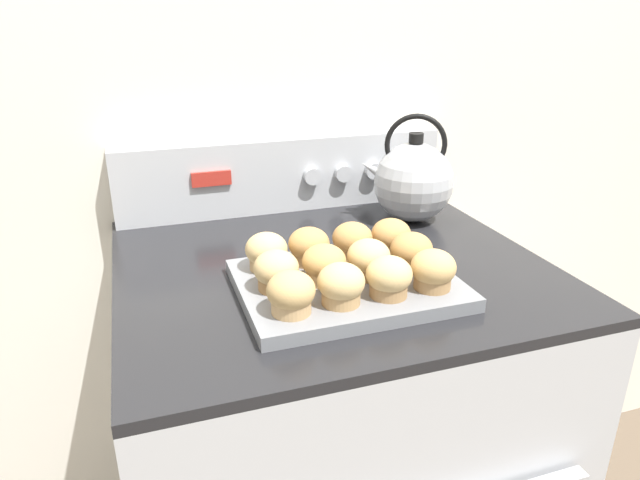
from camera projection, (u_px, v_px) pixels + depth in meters
name	position (u px, v px, depth m)	size (l,w,h in m)	color
wall_back	(275.00, 73.00, 1.23)	(8.00, 0.05, 2.40)	silver
stove_range	(329.00, 459.00, 1.19)	(0.74, 0.71, 0.91)	#B7BABF
control_panel	(285.00, 174.00, 1.26)	(0.73, 0.07, 0.16)	#B7BABF
muffin_pan	(346.00, 285.00, 0.91)	(0.34, 0.27, 0.02)	slate
muffin_r0_c0	(291.00, 294.00, 0.79)	(0.07, 0.07, 0.06)	tan
muffin_r0_c1	(341.00, 285.00, 0.82)	(0.07, 0.07, 0.06)	tan
muffin_r0_c2	(389.00, 277.00, 0.84)	(0.07, 0.07, 0.06)	#A37A4C
muffin_r0_c3	(433.00, 270.00, 0.87)	(0.07, 0.07, 0.06)	#A37A4C
muffin_r1_c0	(276.00, 271.00, 0.86)	(0.07, 0.07, 0.06)	olive
muffin_r1_c1	(324.00, 265.00, 0.89)	(0.07, 0.07, 0.06)	tan
muffin_r1_c2	(369.00, 259.00, 0.90)	(0.07, 0.07, 0.06)	#A37A4C
muffin_r1_c3	(411.00, 252.00, 0.93)	(0.07, 0.07, 0.06)	tan
muffin_r2_c0	(266.00, 252.00, 0.93)	(0.07, 0.07, 0.06)	tan
muffin_r2_c1	(309.00, 246.00, 0.95)	(0.07, 0.07, 0.06)	#A37A4C
muffin_r2_c2	(352.00, 241.00, 0.98)	(0.07, 0.07, 0.06)	olive
muffin_r2_c3	(391.00, 237.00, 0.99)	(0.07, 0.07, 0.06)	tan
tea_kettle	(413.00, 181.00, 1.19)	(0.20, 0.17, 0.23)	#ADAFB5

